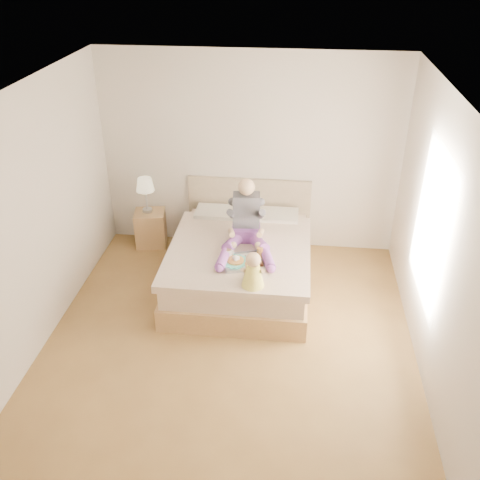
# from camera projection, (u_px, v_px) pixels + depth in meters

# --- Properties ---
(room) EXTENTS (4.02, 4.22, 2.71)m
(room) POSITION_uv_depth(u_px,v_px,m) (237.00, 215.00, 5.22)
(room) COLOR brown
(room) RESTS_ON ground
(bed) EXTENTS (1.70, 2.18, 1.00)m
(bed) POSITION_uv_depth(u_px,v_px,m) (241.00, 260.00, 6.75)
(bed) COLOR #9B7648
(bed) RESTS_ON ground
(nightstand) EXTENTS (0.47, 0.43, 0.51)m
(nightstand) POSITION_uv_depth(u_px,v_px,m) (151.00, 228.00, 7.60)
(nightstand) COLOR #9B7648
(nightstand) RESTS_ON ground
(lamp) EXTENTS (0.25, 0.25, 0.50)m
(lamp) POSITION_uv_depth(u_px,v_px,m) (145.00, 187.00, 7.30)
(lamp) COLOR silver
(lamp) RESTS_ON nightstand
(adult) EXTENTS (0.69, 1.00, 0.81)m
(adult) POSITION_uv_depth(u_px,v_px,m) (246.00, 226.00, 6.41)
(adult) COLOR #70388D
(adult) RESTS_ON bed
(tray) EXTENTS (0.59, 0.52, 0.14)m
(tray) POSITION_uv_depth(u_px,v_px,m) (244.00, 260.00, 6.13)
(tray) COLOR silver
(tray) RESTS_ON bed
(baby) EXTENTS (0.27, 0.36, 0.41)m
(baby) POSITION_uv_depth(u_px,v_px,m) (253.00, 272.00, 5.67)
(baby) COLOR #EBE54A
(baby) RESTS_ON bed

